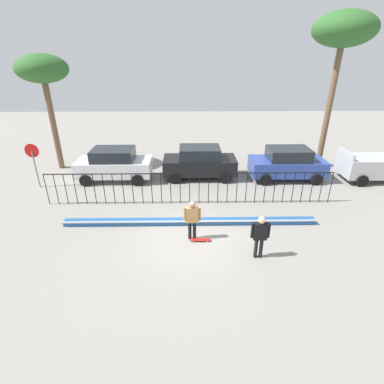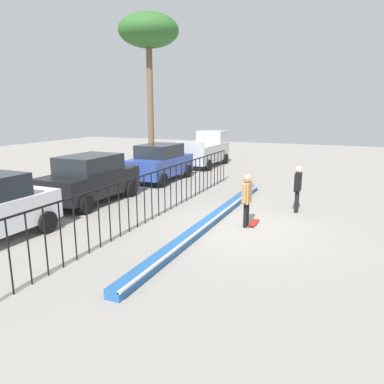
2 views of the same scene
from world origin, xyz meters
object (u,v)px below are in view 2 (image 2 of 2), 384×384
(skateboarder, at_px, (247,196))
(parked_car_black, at_px, (90,178))
(parked_car_blue, at_px, (160,162))
(palm_tree_tall, at_px, (149,34))
(camera_operator, at_px, (298,185))
(skateboard, at_px, (254,223))
(pickup_truck, at_px, (205,150))

(skateboarder, bearing_deg, parked_car_black, 86.01)
(parked_car_blue, distance_m, palm_tree_tall, 7.80)
(parked_car_black, bearing_deg, parked_car_blue, -5.60)
(camera_operator, relative_size, parked_car_black, 0.40)
(camera_operator, bearing_deg, skateboard, -24.47)
(skateboarder, height_order, parked_car_black, parked_car_black)
(skateboarder, bearing_deg, camera_operator, -26.22)
(skateboard, height_order, parked_car_black, parked_car_black)
(skateboard, xyz_separation_m, palm_tree_tall, (8.26, 8.56, 7.85))
(skateboarder, relative_size, skateboard, 2.11)
(skateboard, distance_m, parked_car_blue, 8.43)
(pickup_truck, bearing_deg, palm_tree_tall, 141.47)
(skateboard, relative_size, camera_operator, 0.47)
(parked_car_black, xyz_separation_m, palm_tree_tall, (8.04, 1.82, 6.93))
(skateboarder, xyz_separation_m, palm_tree_tall, (8.59, 8.38, 6.89))
(camera_operator, bearing_deg, parked_car_blue, -111.74)
(skateboard, bearing_deg, skateboarder, 145.85)
(skateboarder, relative_size, pickup_truck, 0.36)
(skateboard, xyz_separation_m, parked_car_blue, (5.40, 6.41, 0.91))
(parked_car_black, relative_size, palm_tree_tall, 0.48)
(camera_operator, relative_size, palm_tree_tall, 0.19)
(parked_car_blue, bearing_deg, palm_tree_tall, 39.45)
(parked_car_blue, bearing_deg, skateboarder, -129.95)
(pickup_truck, bearing_deg, skateboard, -150.12)
(parked_car_blue, distance_m, pickup_truck, 5.78)
(pickup_truck, relative_size, palm_tree_tall, 0.52)
(camera_operator, relative_size, parked_car_blue, 0.40)
(camera_operator, xyz_separation_m, parked_car_black, (-1.83, 7.78, -0.05))
(skateboard, bearing_deg, parked_car_blue, 44.32)
(pickup_truck, bearing_deg, skateboarder, -151.51)
(parked_car_blue, bearing_deg, pickup_truck, 0.11)
(parked_car_blue, xyz_separation_m, palm_tree_tall, (2.87, 2.15, 6.93))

